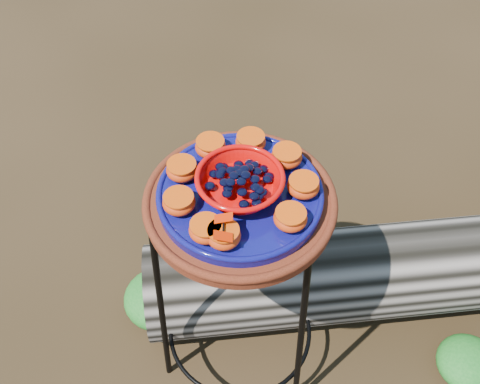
% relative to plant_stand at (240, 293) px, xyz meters
% --- Properties ---
extents(ground, '(60.00, 60.00, 0.00)m').
position_rel_plant_stand_xyz_m(ground, '(0.00, 0.00, -0.35)').
color(ground, black).
extents(plant_stand, '(0.44, 0.44, 0.70)m').
position_rel_plant_stand_xyz_m(plant_stand, '(0.00, 0.00, 0.00)').
color(plant_stand, black).
rests_on(plant_stand, ground).
extents(terracotta_saucer, '(0.41, 0.41, 0.03)m').
position_rel_plant_stand_xyz_m(terracotta_saucer, '(0.00, 0.00, 0.37)').
color(terracotta_saucer, '#3C1707').
rests_on(terracotta_saucer, plant_stand).
extents(cobalt_plate, '(0.35, 0.35, 0.02)m').
position_rel_plant_stand_xyz_m(cobalt_plate, '(0.00, 0.00, 0.39)').
color(cobalt_plate, '#030A45').
rests_on(cobalt_plate, terracotta_saucer).
extents(red_bowl, '(0.18, 0.18, 0.05)m').
position_rel_plant_stand_xyz_m(red_bowl, '(0.00, 0.00, 0.43)').
color(red_bowl, red).
rests_on(red_bowl, cobalt_plate).
extents(glass_gems, '(0.14, 0.14, 0.02)m').
position_rel_plant_stand_xyz_m(glass_gems, '(0.00, 0.00, 0.47)').
color(glass_gems, black).
rests_on(glass_gems, red_bowl).
extents(orange_half_0, '(0.07, 0.07, 0.04)m').
position_rel_plant_stand_xyz_m(orange_half_0, '(0.00, -0.13, 0.43)').
color(orange_half_0, '#BB0706').
rests_on(orange_half_0, cobalt_plate).
extents(orange_half_1, '(0.07, 0.07, 0.04)m').
position_rel_plant_stand_xyz_m(orange_half_1, '(0.12, -0.06, 0.43)').
color(orange_half_1, '#BB0706').
rests_on(orange_half_1, cobalt_plate).
extents(orange_half_2, '(0.07, 0.07, 0.04)m').
position_rel_plant_stand_xyz_m(orange_half_2, '(0.13, 0.03, 0.43)').
color(orange_half_2, '#BB0706').
rests_on(orange_half_2, cobalt_plate).
extents(orange_half_3, '(0.07, 0.07, 0.04)m').
position_rel_plant_stand_xyz_m(orange_half_3, '(0.08, 0.11, 0.43)').
color(orange_half_3, '#BB0706').
rests_on(orange_half_3, cobalt_plate).
extents(orange_half_4, '(0.07, 0.07, 0.04)m').
position_rel_plant_stand_xyz_m(orange_half_4, '(-0.01, 0.13, 0.43)').
color(orange_half_4, '#BB0706').
rests_on(orange_half_4, cobalt_plate).
extents(orange_half_5, '(0.07, 0.07, 0.04)m').
position_rel_plant_stand_xyz_m(orange_half_5, '(-0.09, 0.09, 0.43)').
color(orange_half_5, '#BB0706').
rests_on(orange_half_5, cobalt_plate).
extents(orange_half_6, '(0.07, 0.07, 0.04)m').
position_rel_plant_stand_xyz_m(orange_half_6, '(-0.13, 0.01, 0.43)').
color(orange_half_6, '#BB0706').
rests_on(orange_half_6, cobalt_plate).
extents(orange_half_7, '(0.07, 0.07, 0.04)m').
position_rel_plant_stand_xyz_m(orange_half_7, '(-0.11, -0.07, 0.43)').
color(orange_half_7, '#BB0706').
rests_on(orange_half_7, cobalt_plate).
extents(orange_half_8, '(0.07, 0.07, 0.04)m').
position_rel_plant_stand_xyz_m(orange_half_8, '(-0.04, -0.13, 0.43)').
color(orange_half_8, '#BB0706').
rests_on(orange_half_8, cobalt_plate).
extents(butterfly, '(0.09, 0.07, 0.01)m').
position_rel_plant_stand_xyz_m(butterfly, '(0.00, -0.13, 0.45)').
color(butterfly, red).
rests_on(butterfly, orange_half_0).
extents(driftwood_log, '(1.60, 0.93, 0.29)m').
position_rel_plant_stand_xyz_m(driftwood_log, '(0.43, 0.32, -0.20)').
color(driftwood_log, black).
rests_on(driftwood_log, ground).
extents(foliage_left, '(0.23, 0.23, 0.11)m').
position_rel_plant_stand_xyz_m(foliage_left, '(-0.29, 0.09, -0.29)').
color(foliage_left, '#165E19').
rests_on(foliage_left, ground).
extents(foliage_right, '(0.19, 0.19, 0.09)m').
position_rel_plant_stand_xyz_m(foliage_right, '(0.66, 0.12, -0.30)').
color(foliage_right, '#165E19').
rests_on(foliage_right, ground).
extents(foliage_back, '(0.34, 0.34, 0.17)m').
position_rel_plant_stand_xyz_m(foliage_back, '(-0.19, 0.54, -0.27)').
color(foliage_back, '#165E19').
rests_on(foliage_back, ground).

